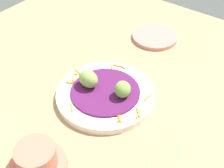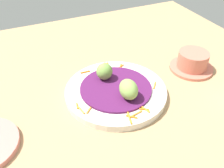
# 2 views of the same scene
# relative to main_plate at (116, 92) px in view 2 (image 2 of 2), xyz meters

# --- Properties ---
(table_surface) EXTENTS (1.10, 1.10, 0.02)m
(table_surface) POSITION_rel_main_plate_xyz_m (-0.02, -0.04, -0.02)
(table_surface) COLOR tan
(table_surface) RESTS_ON ground
(main_plate) EXTENTS (0.26, 0.26, 0.02)m
(main_plate) POSITION_rel_main_plate_xyz_m (0.00, 0.00, 0.00)
(main_plate) COLOR silver
(main_plate) RESTS_ON table_surface
(cabbage_bed) EXTENTS (0.18, 0.18, 0.01)m
(cabbage_bed) POSITION_rel_main_plate_xyz_m (-0.00, 0.00, 0.01)
(cabbage_bed) COLOR #51194C
(cabbage_bed) RESTS_ON main_plate
(carrot_garnish) EXTENTS (0.22, 0.24, 0.00)m
(carrot_garnish) POSITION_rel_main_plate_xyz_m (-0.00, -0.01, 0.01)
(carrot_garnish) COLOR orange
(carrot_garnish) RESTS_ON main_plate
(guac_scoop_left) EXTENTS (0.05, 0.05, 0.04)m
(guac_scoop_left) POSITION_rel_main_plate_xyz_m (-0.01, 0.05, 0.04)
(guac_scoop_left) COLOR #759E47
(guac_scoop_left) RESTS_ON cabbage_bed
(guac_scoop_center) EXTENTS (0.04, 0.06, 0.05)m
(guac_scoop_center) POSITION_rel_main_plate_xyz_m (0.01, -0.05, 0.04)
(guac_scoop_center) COLOR #84A851
(guac_scoop_center) RESTS_ON cabbage_bed
(terracotta_bowl) EXTENTS (0.12, 0.12, 0.06)m
(terracotta_bowl) POSITION_rel_main_plate_xyz_m (0.25, 0.01, 0.02)
(terracotta_bowl) COLOR #C66B56
(terracotta_bowl) RESTS_ON table_surface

